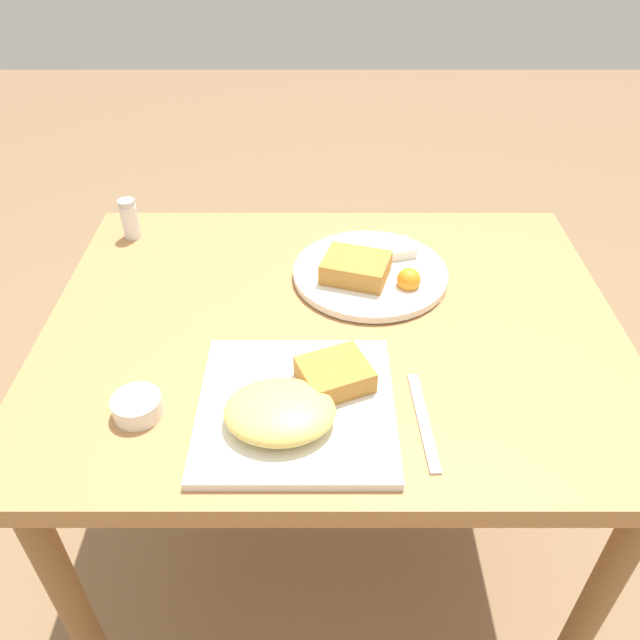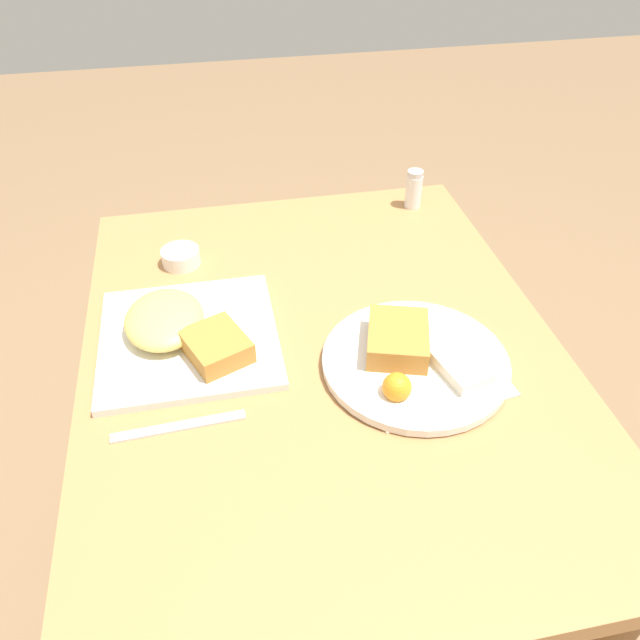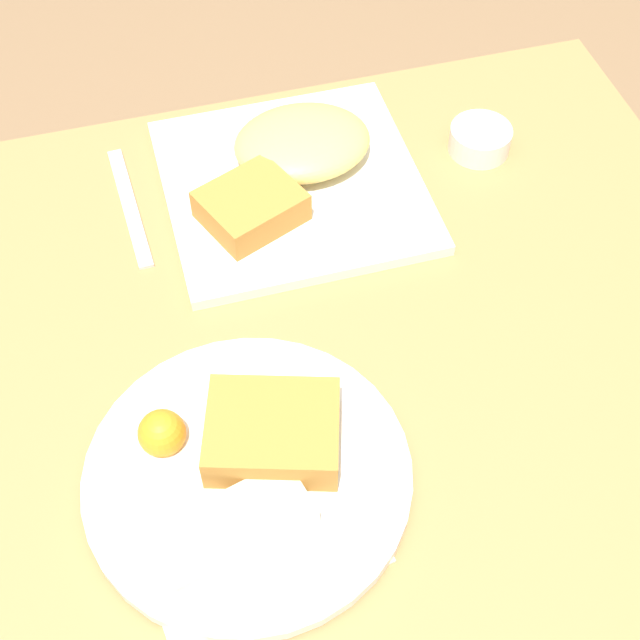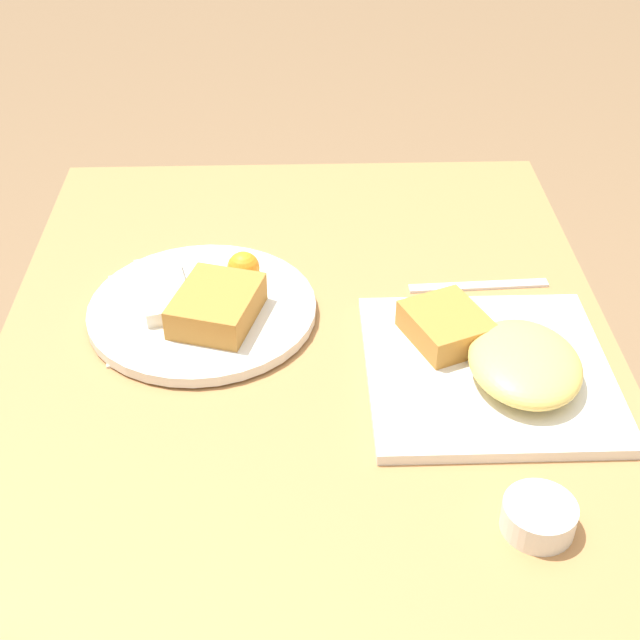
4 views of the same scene
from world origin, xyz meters
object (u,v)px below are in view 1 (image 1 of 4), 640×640
at_px(plate_square_near, 298,404).
at_px(butter_knife, 425,421).
at_px(plate_oval_far, 372,270).
at_px(sauce_ramekin, 139,405).
at_px(salt_shaker, 133,221).

height_order(plate_square_near, butter_knife, plate_square_near).
distance_m(plate_oval_far, sauce_ramekin, 0.50).
bearing_deg(butter_knife, plate_square_near, 82.85).
relative_size(plate_square_near, sauce_ramekin, 3.95).
relative_size(plate_oval_far, sauce_ramekin, 4.04).
bearing_deg(plate_oval_far, plate_square_near, -110.14).
xyz_separation_m(plate_oval_far, butter_knife, (0.06, -0.37, -0.02)).
xyz_separation_m(plate_oval_far, salt_shaker, (-0.49, 0.16, 0.02)).
relative_size(plate_square_near, plate_oval_far, 0.98).
bearing_deg(plate_oval_far, butter_knife, -81.25).
height_order(plate_oval_far, butter_knife, plate_oval_far).
height_order(plate_square_near, salt_shaker, salt_shaker).
bearing_deg(plate_oval_far, salt_shaker, 162.32).
xyz_separation_m(plate_square_near, butter_knife, (0.19, -0.01, -0.02)).
xyz_separation_m(plate_square_near, salt_shaker, (-0.36, 0.51, 0.02)).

